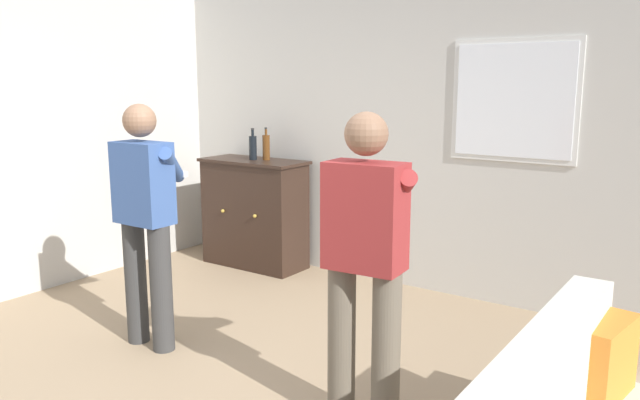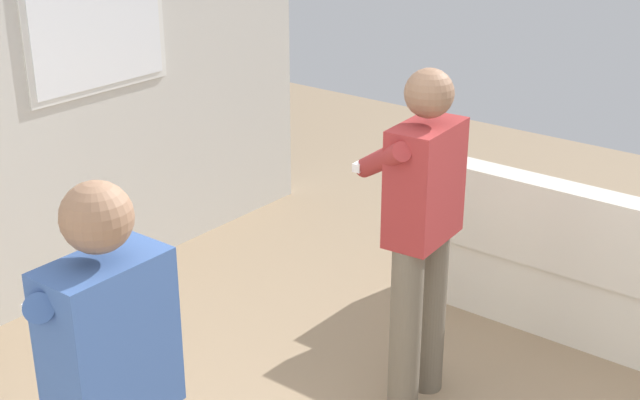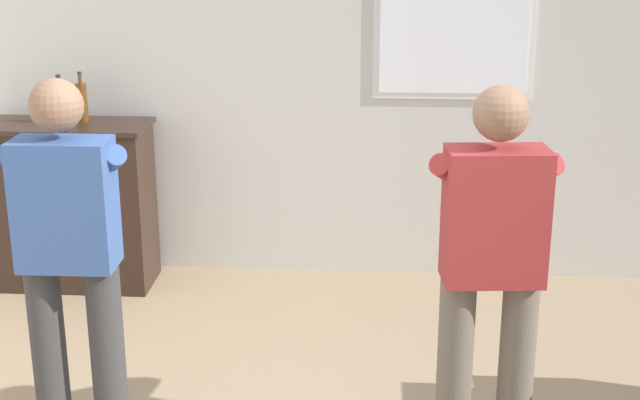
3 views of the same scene
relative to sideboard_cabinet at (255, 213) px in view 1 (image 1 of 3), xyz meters
The scene contains 6 objects.
wall_back_with_window 1.84m from the sideboard_cabinet, 12.78° to the left, with size 5.20×0.15×2.80m.
sideboard_cabinet is the anchor object (origin of this frame).
bottle_wine_green 0.67m from the sideboard_cabinet, 26.78° to the left, with size 0.07×0.07×0.32m.
bottle_liquor_amber 0.66m from the sideboard_cabinet, 77.99° to the right, with size 0.08×0.08×0.31m.
person_standing_left 2.05m from the sideboard_cabinet, 70.38° to the right, with size 0.56×0.48×1.68m.
person_standing_right 3.13m from the sideboard_cabinet, 38.56° to the right, with size 0.56×0.49×1.68m.
Camera 1 is at (2.44, -2.30, 1.83)m, focal length 35.00 mm.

